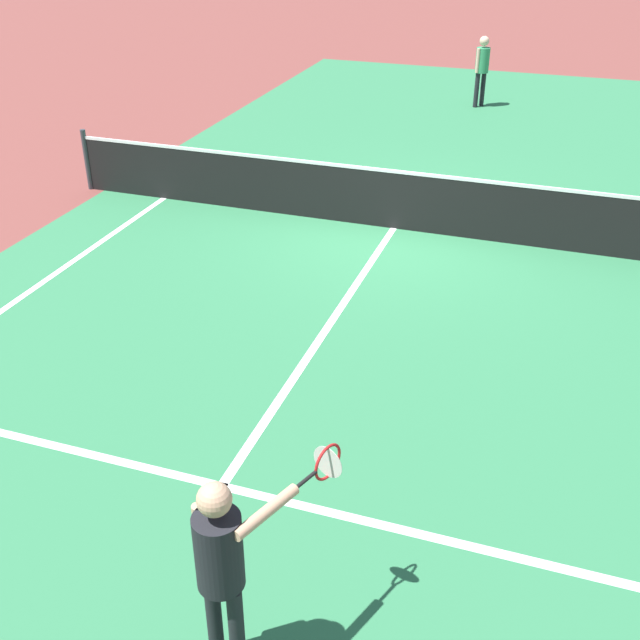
% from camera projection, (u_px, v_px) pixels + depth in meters
% --- Properties ---
extents(ground_plane, '(60.00, 60.00, 0.00)m').
position_uv_depth(ground_plane, '(394.00, 228.00, 12.44)').
color(ground_plane, brown).
extents(court_surface_inbounds, '(10.62, 24.40, 0.00)m').
position_uv_depth(court_surface_inbounds, '(394.00, 228.00, 12.44)').
color(court_surface_inbounds, '#2D7247').
rests_on(court_surface_inbounds, ground_plane).
extents(line_service_near, '(8.22, 0.10, 0.01)m').
position_uv_depth(line_service_near, '(222.00, 486.00, 7.17)').
color(line_service_near, white).
rests_on(line_service_near, ground_plane).
extents(line_center_service, '(0.10, 6.40, 0.01)m').
position_uv_depth(line_center_service, '(331.00, 322.00, 9.81)').
color(line_center_service, white).
rests_on(line_center_service, ground_plane).
extents(net, '(11.26, 0.09, 1.07)m').
position_uv_depth(net, '(395.00, 199.00, 12.19)').
color(net, '#33383D').
rests_on(net, ground_plane).
extents(player_near, '(0.79, 1.09, 1.66)m').
position_uv_depth(player_near, '(223.00, 557.00, 5.07)').
color(player_near, black).
rests_on(player_near, ground_plane).
extents(player_far, '(0.32, 0.37, 1.64)m').
position_uv_depth(player_far, '(482.00, 64.00, 18.53)').
color(player_far, black).
rests_on(player_far, ground_plane).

